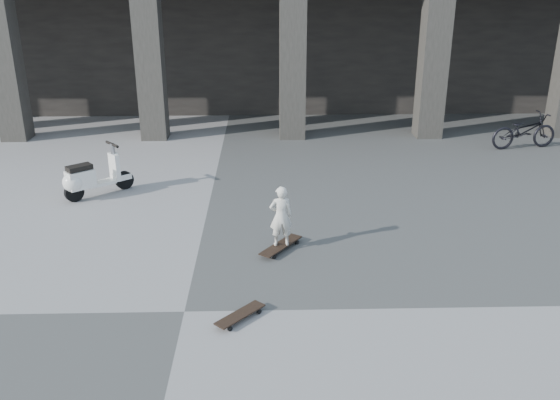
{
  "coord_description": "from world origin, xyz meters",
  "views": [
    {
      "loc": [
        1.06,
        -6.63,
        4.13
      ],
      "look_at": [
        1.3,
        2.27,
        0.65
      ],
      "focal_mm": 38.0,
      "sensor_mm": 36.0,
      "label": 1
    }
  ],
  "objects_px": {
    "skateboard_spare": "(240,315)",
    "scooter": "(87,179)",
    "longboard": "(281,246)",
    "bicycle": "(524,131)",
    "child": "(281,216)"
  },
  "relations": [
    {
      "from": "child",
      "to": "scooter",
      "type": "relative_size",
      "value": 0.83
    },
    {
      "from": "skateboard_spare",
      "to": "child",
      "type": "relative_size",
      "value": 0.68
    },
    {
      "from": "child",
      "to": "longboard",
      "type": "bearing_deg",
      "value": -152.67
    },
    {
      "from": "child",
      "to": "scooter",
      "type": "bearing_deg",
      "value": -39.46
    },
    {
      "from": "scooter",
      "to": "bicycle",
      "type": "height_order",
      "value": "scooter"
    },
    {
      "from": "longboard",
      "to": "scooter",
      "type": "distance_m",
      "value": 4.37
    },
    {
      "from": "longboard",
      "to": "bicycle",
      "type": "distance_m",
      "value": 8.25
    },
    {
      "from": "longboard",
      "to": "bicycle",
      "type": "height_order",
      "value": "bicycle"
    },
    {
      "from": "child",
      "to": "bicycle",
      "type": "xyz_separation_m",
      "value": [
        6.11,
        5.53,
        -0.14
      ]
    },
    {
      "from": "skateboard_spare",
      "to": "longboard",
      "type": "bearing_deg",
      "value": 27.09
    },
    {
      "from": "skateboard_spare",
      "to": "scooter",
      "type": "distance_m",
      "value": 5.34
    },
    {
      "from": "longboard",
      "to": "child",
      "type": "height_order",
      "value": "child"
    },
    {
      "from": "longboard",
      "to": "skateboard_spare",
      "type": "relative_size",
      "value": 1.29
    },
    {
      "from": "longboard",
      "to": "scooter",
      "type": "xyz_separation_m",
      "value": [
        -3.65,
        2.38,
        0.32
      ]
    },
    {
      "from": "skateboard_spare",
      "to": "scooter",
      "type": "xyz_separation_m",
      "value": [
        -3.08,
        4.36,
        0.32
      ]
    }
  ]
}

